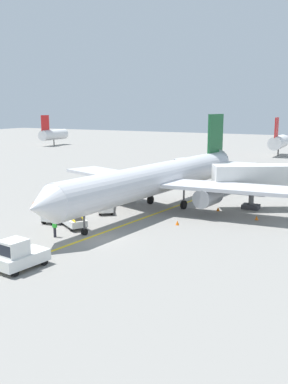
# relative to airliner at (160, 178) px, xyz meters

# --- Properties ---
(ground_plane) EXTENTS (300.00, 300.00, 0.00)m
(ground_plane) POSITION_rel_airliner_xyz_m (0.21, -12.31, -3.42)
(ground_plane) COLOR gray
(taxi_line_yellow) EXTENTS (10.32, 79.41, 0.01)m
(taxi_line_yellow) POSITION_rel_airliner_xyz_m (-0.07, -7.31, -3.41)
(taxi_line_yellow) COLOR yellow
(taxi_line_yellow) RESTS_ON ground
(airliner) EXTENTS (28.39, 35.32, 10.10)m
(airliner) POSITION_rel_airliner_xyz_m (0.00, 0.00, 0.00)
(airliner) COLOR silver
(airliner) RESTS_ON ground
(jet_bridge) EXTENTS (12.36, 8.62, 4.85)m
(jet_bridge) POSITION_rel_airliner_xyz_m (11.58, 6.25, 0.12)
(jet_bridge) COLOR silver
(jet_bridge) RESTS_ON ground
(pushback_tug) EXTENTS (2.35, 3.82, 2.20)m
(pushback_tug) POSITION_rel_airliner_xyz_m (-0.72, -20.63, -2.42)
(pushback_tug) COLOR silver
(pushback_tug) RESTS_ON ground
(baggage_tug_near_wing) EXTENTS (1.51, 2.50, 2.10)m
(baggage_tug_near_wing) POSITION_rel_airliner_xyz_m (-6.65, -9.96, -2.49)
(baggage_tug_near_wing) COLOR silver
(baggage_tug_near_wing) RESTS_ON ground
(belt_loader_forward_hold) EXTENTS (3.95, 4.78, 2.59)m
(belt_loader_forward_hold) POSITION_rel_airliner_xyz_m (-4.62, -3.83, -2.64)
(belt_loader_forward_hold) COLOR silver
(belt_loader_forward_hold) RESTS_ON ground
(belt_loader_aft_hold) EXTENTS (4.92, 3.67, 2.59)m
(belt_loader_aft_hold) POSITION_rel_airliner_xyz_m (-4.19, -10.20, -2.64)
(belt_loader_aft_hold) COLOR silver
(belt_loader_aft_hold) RESTS_ON ground
(ground_crew_marshaller) EXTENTS (0.36, 0.24, 1.70)m
(ground_crew_marshaller) POSITION_rel_airliner_xyz_m (-3.39, -13.64, -2.51)
(ground_crew_marshaller) COLOR #26262D
(ground_crew_marshaller) RESTS_ON ground
(safety_cone_nose_left) EXTENTS (0.36, 0.36, 0.44)m
(safety_cone_nose_left) POSITION_rel_airliner_xyz_m (-13.47, -5.12, -3.20)
(safety_cone_nose_left) COLOR orange
(safety_cone_nose_left) RESTS_ON ground
(safety_cone_nose_right) EXTENTS (0.36, 0.36, 0.44)m
(safety_cone_nose_right) POSITION_rel_airliner_xyz_m (5.98, 2.11, -3.20)
(safety_cone_nose_right) COLOR orange
(safety_cone_nose_right) RESTS_ON ground
(safety_cone_wingtip_left) EXTENTS (0.36, 0.36, 0.44)m
(safety_cone_wingtip_left) POSITION_rel_airliner_xyz_m (4.36, -5.15, -3.20)
(safety_cone_wingtip_left) COLOR orange
(safety_cone_wingtip_left) RESTS_ON ground
(safety_cone_wingtip_right) EXTENTS (0.36, 0.36, 0.44)m
(safety_cone_wingtip_right) POSITION_rel_airliner_xyz_m (10.56, 0.24, -3.20)
(safety_cone_wingtip_right) COLOR orange
(safety_cone_wingtip_right) RESTS_ON ground
(distant_aircraft_far_left) EXTENTS (3.00, 10.10, 8.80)m
(distant_aircraft_far_left) POSITION_rel_airliner_xyz_m (-62.60, 58.07, -0.20)
(distant_aircraft_far_left) COLOR silver
(distant_aircraft_far_left) RESTS_ON ground
(distant_aircraft_mid_left) EXTENTS (3.00, 10.10, 8.80)m
(distant_aircraft_mid_left) POSITION_rel_airliner_xyz_m (1.14, 60.25, -0.20)
(distant_aircraft_mid_left) COLOR silver
(distant_aircraft_mid_left) RESTS_ON ground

